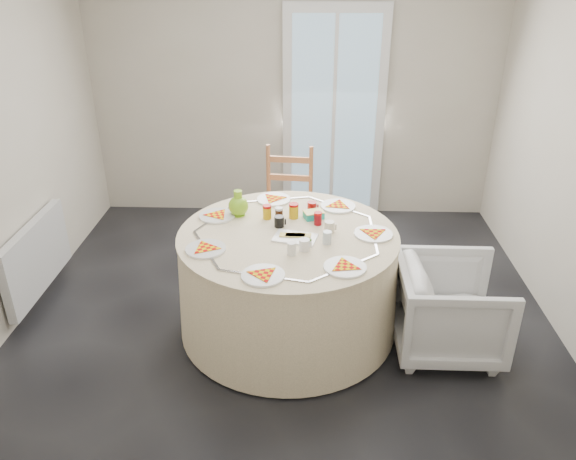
{
  "coord_description": "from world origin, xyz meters",
  "views": [
    {
      "loc": [
        0.15,
        -3.52,
        2.52
      ],
      "look_at": [
        0.03,
        -0.09,
        0.8
      ],
      "focal_mm": 35.0,
      "sensor_mm": 36.0,
      "label": 1
    }
  ],
  "objects_px": {
    "radiator": "(37,257)",
    "table": "(288,283)",
    "armchair": "(451,301)",
    "wooden_chair": "(287,209)",
    "green_pitcher": "(238,203)"
  },
  "relations": [
    {
      "from": "wooden_chair",
      "to": "table",
      "type": "bearing_deg",
      "value": -81.25
    },
    {
      "from": "wooden_chair",
      "to": "armchair",
      "type": "height_order",
      "value": "wooden_chair"
    },
    {
      "from": "armchair",
      "to": "green_pitcher",
      "type": "xyz_separation_m",
      "value": [
        -1.48,
        0.5,
        0.48
      ]
    },
    {
      "from": "table",
      "to": "armchair",
      "type": "height_order",
      "value": "table"
    },
    {
      "from": "radiator",
      "to": "green_pitcher",
      "type": "relative_size",
      "value": 5.28
    },
    {
      "from": "radiator",
      "to": "wooden_chair",
      "type": "relative_size",
      "value": 1.0
    },
    {
      "from": "wooden_chair",
      "to": "armchair",
      "type": "xyz_separation_m",
      "value": [
        1.16,
        -1.29,
        -0.08
      ]
    },
    {
      "from": "table",
      "to": "wooden_chair",
      "type": "bearing_deg",
      "value": 92.79
    },
    {
      "from": "wooden_chair",
      "to": "armchair",
      "type": "relative_size",
      "value": 1.39
    },
    {
      "from": "wooden_chair",
      "to": "green_pitcher",
      "type": "xyz_separation_m",
      "value": [
        -0.32,
        -0.8,
        0.4
      ]
    },
    {
      "from": "armchair",
      "to": "wooden_chair",
      "type": "bearing_deg",
      "value": 42.18
    },
    {
      "from": "table",
      "to": "green_pitcher",
      "type": "distance_m",
      "value": 0.68
    },
    {
      "from": "table",
      "to": "armchair",
      "type": "bearing_deg",
      "value": -10.85
    },
    {
      "from": "radiator",
      "to": "table",
      "type": "bearing_deg",
      "value": -8.52
    },
    {
      "from": "table",
      "to": "wooden_chair",
      "type": "distance_m",
      "value": 1.09
    }
  ]
}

